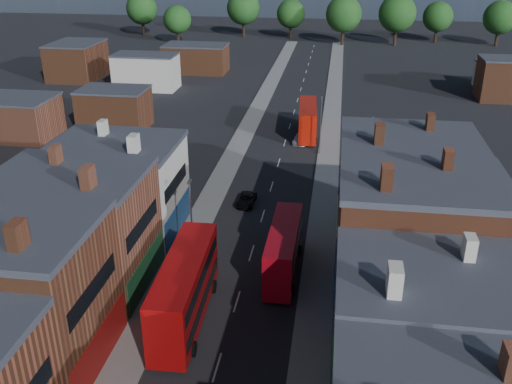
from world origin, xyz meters
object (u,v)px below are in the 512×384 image
(bus_0, at_px, (185,289))
(bus_1, at_px, (284,249))
(bus_2, at_px, (308,119))
(car_2, at_px, (246,200))
(car_3, at_px, (301,138))

(bus_0, relative_size, bus_1, 1.20)
(bus_1, bearing_deg, bus_2, 90.93)
(bus_1, height_order, bus_2, bus_2)
(bus_1, height_order, car_2, bus_1)
(bus_1, distance_m, car_2, 14.87)
(bus_2, relative_size, car_2, 2.76)
(bus_2, bearing_deg, bus_1, -93.02)
(bus_1, relative_size, car_3, 2.26)
(bus_0, height_order, bus_1, bus_0)
(car_2, height_order, car_3, car_3)
(bus_1, height_order, car_3, bus_1)
(bus_0, relative_size, bus_2, 1.13)
(bus_1, relative_size, car_2, 2.59)
(bus_0, relative_size, car_2, 3.12)
(bus_0, distance_m, car_3, 44.05)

